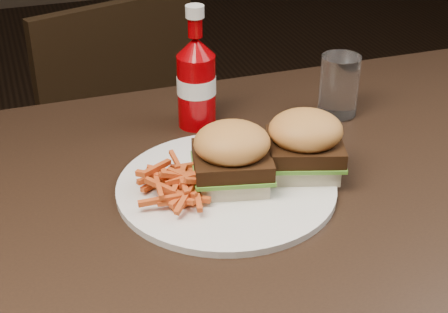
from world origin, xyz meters
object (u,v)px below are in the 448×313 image
object	(u,v)px
dining_table	(306,197)
chair_far	(91,148)
tumbler	(339,85)
ketchup_bottle	(197,92)
plate	(226,187)

from	to	relation	value
dining_table	chair_far	size ratio (longest dim) A/B	3.06
dining_table	tumbler	distance (m)	0.25
ketchup_bottle	tumbler	world-z (taller)	ketchup_bottle
chair_far	tumbler	bearing A→B (deg)	102.71
dining_table	tumbler	xyz separation A→B (m)	(0.15, 0.19, 0.08)
chair_far	tumbler	world-z (taller)	tumbler
dining_table	plate	size ratio (longest dim) A/B	3.85
ketchup_bottle	tumbler	distance (m)	0.24
dining_table	ketchup_bottle	bearing A→B (deg)	111.68
dining_table	chair_far	world-z (taller)	dining_table
dining_table	tumbler	bearing A→B (deg)	52.88
plate	ketchup_bottle	size ratio (longest dim) A/B	2.47
chair_far	tumbler	xyz separation A→B (m)	(0.36, -0.60, 0.38)
chair_far	plate	world-z (taller)	plate
ketchup_bottle	tumbler	xyz separation A→B (m)	(0.24, -0.04, -0.01)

